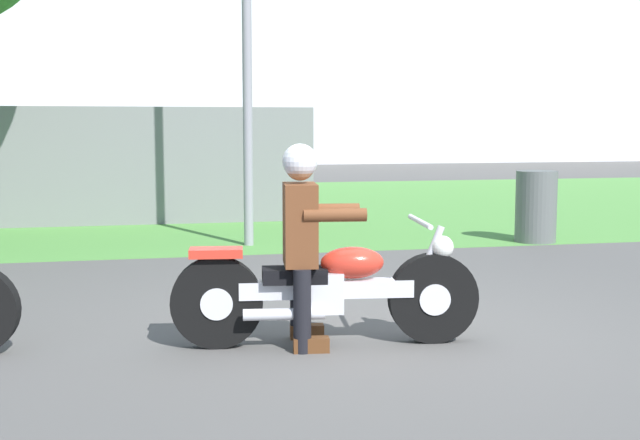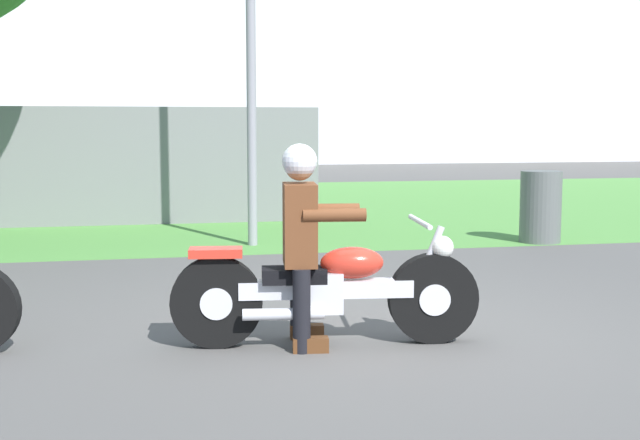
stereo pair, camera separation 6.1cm
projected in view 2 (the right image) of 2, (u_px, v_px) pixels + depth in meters
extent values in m
plane|color=#565451|center=(374.00, 335.00, 6.01)|extent=(120.00, 120.00, 0.00)
cube|color=#549342|center=(234.00, 206.00, 15.62)|extent=(60.00, 12.00, 0.01)
cube|color=silver|center=(168.00, 16.00, 34.22)|extent=(51.94, 8.00, 12.09)
cylinder|color=black|center=(433.00, 298.00, 5.77)|extent=(0.64, 0.20, 0.63)
cylinder|color=silver|center=(433.00, 298.00, 5.77)|extent=(0.24, 0.17, 0.22)
cylinder|color=black|center=(217.00, 302.00, 5.64)|extent=(0.64, 0.20, 0.63)
cylinder|color=silver|center=(217.00, 302.00, 5.64)|extent=(0.24, 0.17, 0.22)
cube|color=silver|center=(326.00, 289.00, 5.69)|extent=(1.21, 0.29, 0.12)
cube|color=silver|center=(319.00, 292.00, 5.69)|extent=(0.35, 0.28, 0.28)
ellipsoid|color=red|center=(352.00, 263.00, 5.69)|extent=(0.47, 0.29, 0.22)
cube|color=black|center=(294.00, 275.00, 5.66)|extent=(0.47, 0.29, 0.10)
cube|color=red|center=(216.00, 252.00, 5.60)|extent=(0.38, 0.24, 0.06)
cylinder|color=silver|center=(426.00, 263.00, 5.73)|extent=(0.26, 0.08, 0.53)
cylinder|color=silver|center=(420.00, 222.00, 5.70)|extent=(0.12, 0.66, 0.04)
sphere|color=white|center=(442.00, 247.00, 5.73)|extent=(0.16, 0.16, 0.16)
cylinder|color=silver|center=(283.00, 314.00, 5.55)|extent=(0.56, 0.15, 0.08)
cylinder|color=black|center=(298.00, 300.00, 5.87)|extent=(0.12, 0.12, 0.56)
cube|color=#593319|center=(307.00, 331.00, 5.90)|extent=(0.25, 0.13, 0.10)
cylinder|color=black|center=(302.00, 311.00, 5.51)|extent=(0.12, 0.12, 0.56)
cube|color=#593319|center=(311.00, 345.00, 5.54)|extent=(0.25, 0.13, 0.10)
cube|color=brown|center=(300.00, 224.00, 5.63)|extent=(0.26, 0.40, 0.56)
cylinder|color=brown|center=(329.00, 210.00, 5.81)|extent=(0.43, 0.14, 0.09)
cylinder|color=brown|center=(334.00, 215.00, 5.47)|extent=(0.43, 0.14, 0.09)
sphere|color=tan|center=(300.00, 166.00, 5.58)|extent=(0.20, 0.20, 0.20)
sphere|color=silver|center=(300.00, 161.00, 5.58)|extent=(0.24, 0.24, 0.24)
cylinder|color=gray|center=(251.00, 17.00, 10.17)|extent=(0.12, 0.12, 5.69)
cylinder|color=#595E5B|center=(541.00, 207.00, 10.71)|extent=(0.53, 0.53, 0.93)
cube|color=slate|center=(91.00, 167.00, 12.42)|extent=(7.00, 0.06, 1.80)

